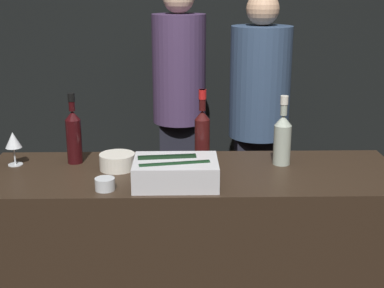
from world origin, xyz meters
name	(u,v)px	position (x,y,z in m)	size (l,w,h in m)	color
wall_back_chalkboard	(187,31)	(0.00, 2.48, 1.40)	(6.40, 0.06, 2.80)	black
bar_counter	(192,267)	(0.00, 0.30, 0.48)	(1.88, 0.61, 0.96)	#2D2116
ice_bin_with_bottles	(175,171)	(-0.08, 0.15, 1.02)	(0.35, 0.25, 0.12)	silver
bowl_white	(117,161)	(-0.34, 0.35, 1.00)	(0.16, 0.16, 0.07)	silver
wine_glass	(13,141)	(-0.82, 0.41, 1.07)	(0.07, 0.07, 0.16)	silver
candle_votive	(105,184)	(-0.36, 0.09, 0.98)	(0.08, 0.08, 0.05)	silver
red_wine_bottle_tall	(202,134)	(0.05, 0.40, 1.11)	(0.07, 0.07, 0.35)	#380F0F
red_wine_bottle_black_foil	(74,134)	(-0.55, 0.44, 1.10)	(0.07, 0.07, 0.33)	black
white_wine_bottle	(282,137)	(0.42, 0.40, 1.09)	(0.08, 0.08, 0.32)	#9EA899
person_in_hoodie	(179,98)	(-0.06, 1.76, 0.99)	(0.37, 0.37, 1.78)	black
person_blond_tee	(259,112)	(0.47, 1.50, 0.95)	(0.40, 0.40, 1.72)	black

